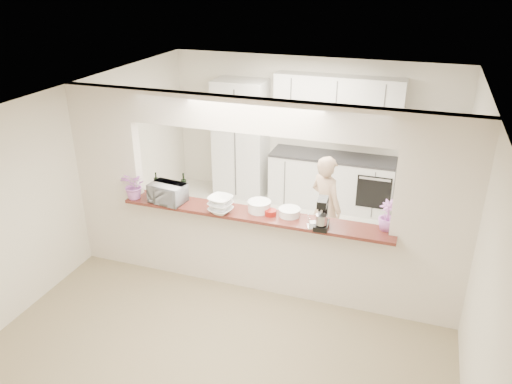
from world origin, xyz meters
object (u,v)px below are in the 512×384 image
at_px(person, 325,207).
at_px(refrigerator, 432,173).
at_px(toaster_oven, 167,193).
at_px(stand_mixer, 322,214).

bearing_deg(person, refrigerator, -96.35).
relative_size(toaster_oven, person, 0.30).
bearing_deg(refrigerator, stand_mixer, -113.31).
relative_size(toaster_oven, stand_mixer, 1.19).
bearing_deg(refrigerator, person, -131.72).
relative_size(stand_mixer, person, 0.25).
distance_m(stand_mixer, person, 1.34).
xyz_separation_m(refrigerator, stand_mixer, (-1.20, -2.79, 0.41)).
bearing_deg(toaster_oven, refrigerator, 47.90).
xyz_separation_m(toaster_oven, person, (1.81, 1.19, -0.46)).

